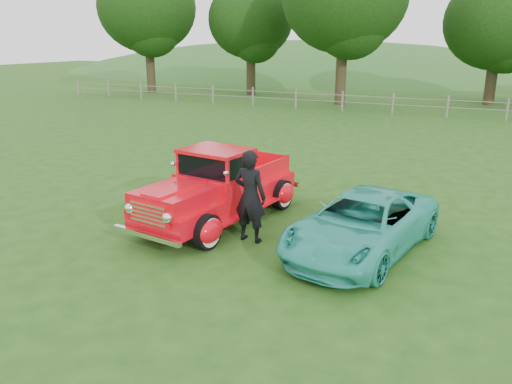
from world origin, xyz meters
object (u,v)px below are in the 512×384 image
at_px(tree_mid_west, 251,20).
at_px(tree_near_east, 499,21).
at_px(tree_far_west, 147,8).
at_px(teal_sedan, 362,224).
at_px(man, 250,196).
at_px(red_pickup, 219,189).

relative_size(tree_mid_west, tree_near_east, 1.02).
xyz_separation_m(tree_far_west, teal_sedan, (23.05, -24.24, -5.89)).
relative_size(tree_mid_west, man, 4.19).
bearing_deg(tree_near_east, man, -98.77).
height_order(tree_far_west, red_pickup, tree_far_west).
bearing_deg(teal_sedan, man, -157.76).
height_order(tree_near_east, red_pickup, tree_near_east).
bearing_deg(red_pickup, tree_near_east, 86.51).
height_order(tree_mid_west, tree_near_east, tree_mid_west).
height_order(tree_mid_west, red_pickup, tree_mid_west).
xyz_separation_m(tree_far_west, tree_near_east, (25.00, 3.00, -1.24)).
bearing_deg(tree_near_east, red_pickup, -101.58).
bearing_deg(teal_sedan, red_pickup, -174.71).
height_order(tree_far_west, tree_near_east, tree_far_west).
xyz_separation_m(tree_mid_west, tree_near_east, (17.00, 1.00, -0.30)).
relative_size(tree_mid_west, red_pickup, 1.63).
relative_size(red_pickup, teal_sedan, 1.20).
relative_size(teal_sedan, man, 2.14).
bearing_deg(tree_mid_west, teal_sedan, -60.16).
bearing_deg(red_pickup, man, -25.75).
relative_size(tree_far_west, tree_near_east, 1.19).
bearing_deg(red_pickup, tree_mid_west, 122.06).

